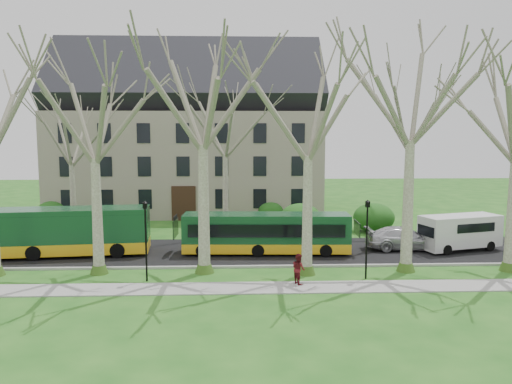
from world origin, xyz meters
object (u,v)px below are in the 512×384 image
bus_follow (266,233)px  pedestrian_b (299,269)px  van_a (460,233)px  sedan (405,238)px  bus_lead (49,232)px

bus_follow → pedestrian_b: size_ratio=6.77×
van_a → pedestrian_b: 13.94m
bus_follow → pedestrian_b: (1.32, -6.85, -0.56)m
bus_follow → sedan: bearing=6.7°
bus_follow → pedestrian_b: 7.00m
van_a → pedestrian_b: bearing=-164.6°
sedan → pedestrian_b: pedestrian_b is taller
bus_lead → pedestrian_b: (15.48, -6.68, -0.79)m
bus_lead → pedestrian_b: size_ratio=7.91×
bus_lead → bus_follow: size_ratio=1.17×
bus_lead → pedestrian_b: bus_lead is taller
bus_lead → bus_follow: bus_lead is taller
bus_lead → van_a: bus_lead is taller
bus_lead → pedestrian_b: 16.87m
bus_follow → pedestrian_b: bus_follow is taller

